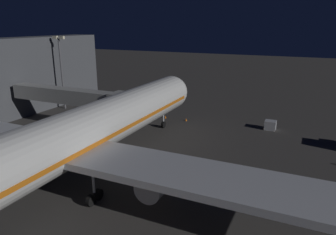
{
  "coord_description": "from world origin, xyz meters",
  "views": [
    {
      "loc": [
        -23.21,
        34.53,
        17.84
      ],
      "look_at": [
        -3.0,
        -9.12,
        3.5
      ],
      "focal_mm": 33.53,
      "sensor_mm": 36.0,
      "label": 1
    }
  ],
  "objects": [
    {
      "name": "apron_floodlight_mast",
      "position": [
        25.5,
        -16.62,
        9.15
      ],
      "size": [
        2.9,
        0.5,
        15.51
      ],
      "color": "#59595E",
      "rests_on": "ground_plane"
    },
    {
      "name": "jet_bridge",
      "position": [
        13.02,
        -6.58,
        5.84
      ],
      "size": [
        24.53,
        3.4,
        7.38
      ],
      "color": "#9E9E99",
      "rests_on": "ground_plane"
    },
    {
      "name": "baggage_container_near_belt",
      "position": [
        -17.53,
        -20.61,
        0.81
      ],
      "size": [
        1.89,
        1.73,
        1.61
      ],
      "primitive_type": "cube",
      "color": "#B7BABF",
      "rests_on": "ground_plane"
    },
    {
      "name": "ground_plane",
      "position": [
        0.0,
        0.0,
        0.0
      ],
      "size": [
        320.0,
        320.0,
        0.0
      ],
      "primitive_type": "plane",
      "color": "#383533"
    },
    {
      "name": "traffic_cone_nose_starboard",
      "position": [
        2.2,
        -19.12,
        0.28
      ],
      "size": [
        0.36,
        0.36,
        0.55
      ],
      "primitive_type": "cone",
      "color": "orange",
      "rests_on": "ground_plane"
    },
    {
      "name": "traffic_cone_nose_port",
      "position": [
        -2.2,
        -19.12,
        0.28
      ],
      "size": [
        0.36,
        0.36,
        0.55
      ],
      "primitive_type": "cone",
      "color": "orange",
      "rests_on": "ground_plane"
    },
    {
      "name": "airliner_at_gate",
      "position": [
        -0.0,
        9.93,
        5.76
      ],
      "size": [
        55.74,
        60.53,
        19.61
      ],
      "color": "silver",
      "rests_on": "ground_plane"
    }
  ]
}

